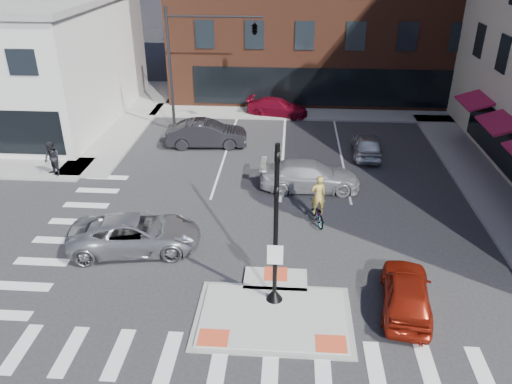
# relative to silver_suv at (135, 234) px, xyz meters

# --- Properties ---
(ground) EXTENTS (120.00, 120.00, 0.00)m
(ground) POSITION_rel_silver_suv_xyz_m (5.91, -3.42, -0.75)
(ground) COLOR #28282B
(ground) RESTS_ON ground
(refuge_island) EXTENTS (5.40, 4.65, 0.13)m
(refuge_island) POSITION_rel_silver_suv_xyz_m (5.91, -3.67, -0.70)
(refuge_island) COLOR gray
(refuge_island) RESTS_ON ground
(sidewalk_nw) EXTENTS (23.50, 20.50, 0.15)m
(sidewalk_nw) POSITION_rel_silver_suv_xyz_m (-10.85, 11.87, -0.67)
(sidewalk_nw) COLOR gray
(sidewalk_nw) RESTS_ON ground
(sidewalk_e) EXTENTS (3.00, 24.00, 0.15)m
(sidewalk_e) POSITION_rel_silver_suv_xyz_m (16.71, 6.58, -0.67)
(sidewalk_e) COLOR gray
(sidewalk_e) RESTS_ON ground
(sidewalk_n) EXTENTS (26.00, 3.00, 0.15)m
(sidewalk_n) POSITION_rel_silver_suv_xyz_m (8.91, 18.58, -0.67)
(sidewalk_n) COLOR gray
(sidewalk_n) RESTS_ON ground
(signal_pole) EXTENTS (0.60, 0.60, 5.98)m
(signal_pole) POSITION_rel_silver_suv_xyz_m (5.91, -3.02, 1.61)
(signal_pole) COLOR black
(signal_pole) RESTS_ON refuge_island
(mast_arm_signal) EXTENTS (6.10, 2.24, 8.00)m
(mast_arm_signal) POSITION_rel_silver_suv_xyz_m (2.44, 14.58, 5.46)
(mast_arm_signal) COLOR black
(mast_arm_signal) RESTS_ON ground
(silver_suv) EXTENTS (5.71, 3.30, 1.50)m
(silver_suv) POSITION_rel_silver_suv_xyz_m (0.00, 0.00, 0.00)
(silver_suv) COLOR #9FA1A6
(silver_suv) RESTS_ON ground
(red_sedan) EXTENTS (2.22, 4.28, 1.39)m
(red_sedan) POSITION_rel_silver_suv_xyz_m (10.51, -3.04, -0.05)
(red_sedan) COLOR maroon
(red_sedan) RESTS_ON ground
(white_pickup) EXTENTS (5.23, 2.28, 1.50)m
(white_pickup) POSITION_rel_silver_suv_xyz_m (7.37, 6.20, -0.00)
(white_pickup) COLOR silver
(white_pickup) RESTS_ON ground
(bg_car_dark) EXTENTS (5.11, 2.19, 1.64)m
(bg_car_dark) POSITION_rel_silver_suv_xyz_m (1.11, 11.75, 0.07)
(bg_car_dark) COLOR #232227
(bg_car_dark) RESTS_ON ground
(bg_car_silver) EXTENTS (1.86, 4.18, 1.40)m
(bg_car_silver) POSITION_rel_silver_suv_xyz_m (10.91, 11.01, -0.05)
(bg_car_silver) COLOR silver
(bg_car_silver) RESTS_ON ground
(bg_car_red) EXTENTS (4.72, 2.69, 1.29)m
(bg_car_red) POSITION_rel_silver_suv_xyz_m (5.31, 18.08, -0.10)
(bg_car_red) COLOR maroon
(bg_car_red) RESTS_ON ground
(cyclist) EXTENTS (1.04, 1.97, 2.33)m
(cyclist) POSITION_rel_silver_suv_xyz_m (7.65, 2.79, 0.04)
(cyclist) COLOR #3F3F44
(cyclist) RESTS_ON ground
(pedestrian_a) EXTENTS (1.17, 1.10, 1.92)m
(pedestrian_a) POSITION_rel_silver_suv_xyz_m (-6.45, 6.58, 0.36)
(pedestrian_a) COLOR black
(pedestrian_a) RESTS_ON sidewalk_nw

